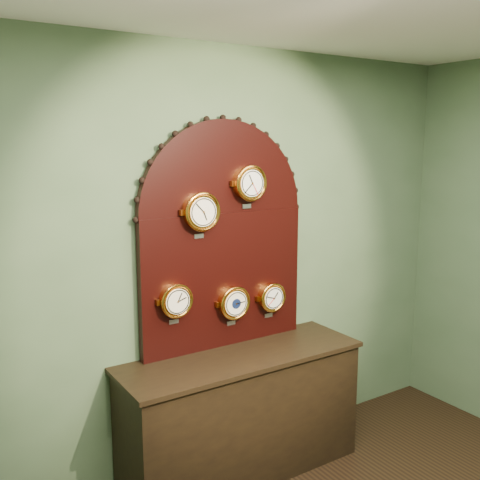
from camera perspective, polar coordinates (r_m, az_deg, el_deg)
wall_back at (r=3.69m, az=-2.11°, el=-2.17°), size 4.00×0.00×4.00m
shop_counter at (r=3.82m, az=0.17°, el=-17.73°), size 1.60×0.50×0.80m
display_board at (r=3.61m, az=-1.72°, el=1.19°), size 1.26×0.06×1.53m
roman_clock at (r=3.43m, az=-4.04°, el=2.95°), size 0.25×0.08×0.30m
arabic_clock at (r=3.60m, az=1.00°, el=5.90°), size 0.24×0.08×0.29m
hygrometer at (r=3.46m, az=-6.67°, el=-6.23°), size 0.22×0.08×0.27m
barometer at (r=3.68m, az=-0.66°, el=-6.50°), size 0.23×0.08×0.28m
tide_clock at (r=3.85m, az=3.27°, el=-5.93°), size 0.21×0.08×0.26m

